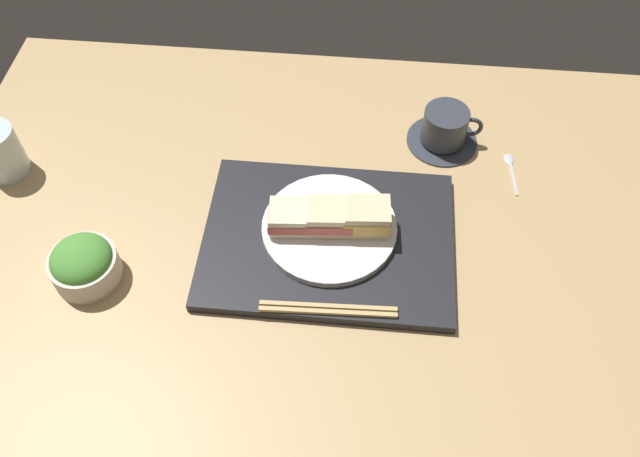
# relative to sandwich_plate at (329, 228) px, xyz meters

# --- Properties ---
(ground_plane) EXTENTS (1.40, 1.00, 0.03)m
(ground_plane) POSITION_rel_sandwich_plate_xyz_m (-0.01, -0.03, -0.04)
(ground_plane) COLOR tan
(serving_tray) EXTENTS (0.42, 0.31, 0.02)m
(serving_tray) POSITION_rel_sandwich_plate_xyz_m (-0.00, -0.01, -0.02)
(serving_tray) COLOR black
(serving_tray) RESTS_ON ground_plane
(sandwich_plate) EXTENTS (0.23, 0.23, 0.01)m
(sandwich_plate) POSITION_rel_sandwich_plate_xyz_m (0.00, 0.00, 0.00)
(sandwich_plate) COLOR silver
(sandwich_plate) RESTS_ON serving_tray
(sandwich_near) EXTENTS (0.08, 0.07, 0.04)m
(sandwich_near) POSITION_rel_sandwich_plate_xyz_m (-0.06, -0.00, 0.03)
(sandwich_near) COLOR beige
(sandwich_near) RESTS_ON sandwich_plate
(sandwich_middle) EXTENTS (0.08, 0.07, 0.05)m
(sandwich_middle) POSITION_rel_sandwich_plate_xyz_m (-0.00, -0.00, 0.03)
(sandwich_middle) COLOR beige
(sandwich_middle) RESTS_ON sandwich_plate
(sandwich_far) EXTENTS (0.08, 0.07, 0.05)m
(sandwich_far) POSITION_rel_sandwich_plate_xyz_m (0.06, 0.00, 0.03)
(sandwich_far) COLOR beige
(sandwich_far) RESTS_ON sandwich_plate
(salad_bowl) EXTENTS (0.11, 0.11, 0.08)m
(salad_bowl) POSITION_rel_sandwich_plate_xyz_m (-0.39, -0.12, 0.01)
(salad_bowl) COLOR beige
(salad_bowl) RESTS_ON ground_plane
(chopsticks_pair) EXTENTS (0.22, 0.03, 0.01)m
(chopsticks_pair) POSITION_rel_sandwich_plate_xyz_m (0.01, -0.15, -0.00)
(chopsticks_pair) COLOR tan
(chopsticks_pair) RESTS_ON serving_tray
(coffee_cup) EXTENTS (0.14, 0.13, 0.08)m
(coffee_cup) POSITION_rel_sandwich_plate_xyz_m (0.20, 0.24, 0.01)
(coffee_cup) COLOR #333842
(coffee_cup) RESTS_ON ground_plane
(drinking_glass) EXTENTS (0.08, 0.08, 0.10)m
(drinking_glass) POSITION_rel_sandwich_plate_xyz_m (-0.60, 0.10, 0.02)
(drinking_glass) COLOR silver
(drinking_glass) RESTS_ON ground_plane
(teaspoon) EXTENTS (0.02, 0.10, 0.01)m
(teaspoon) POSITION_rel_sandwich_plate_xyz_m (0.32, 0.19, -0.02)
(teaspoon) COLOR silver
(teaspoon) RESTS_ON ground_plane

